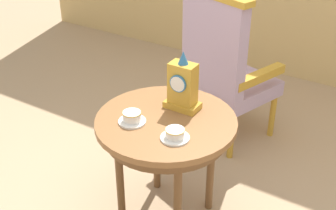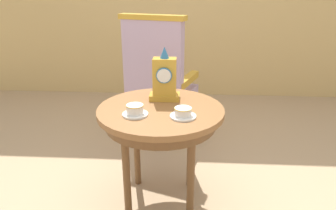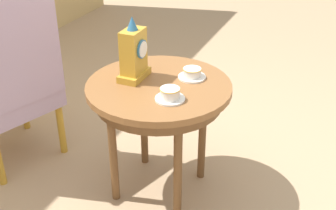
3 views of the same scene
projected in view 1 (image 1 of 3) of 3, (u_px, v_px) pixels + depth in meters
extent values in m
cylinder|color=brown|center=(166.00, 122.00, 2.40)|extent=(0.76, 0.76, 0.03)
cylinder|color=brown|center=(166.00, 130.00, 2.43)|extent=(0.66, 0.66, 0.07)
cylinder|color=brown|center=(211.00, 165.00, 2.62)|extent=(0.04, 0.04, 0.64)
cylinder|color=brown|center=(157.00, 146.00, 2.80)|extent=(0.04, 0.04, 0.64)
cylinder|color=brown|center=(120.00, 179.00, 2.52)|extent=(0.04, 0.04, 0.64)
cylinder|color=brown|center=(178.00, 203.00, 2.35)|extent=(0.04, 0.04, 0.64)
cylinder|color=white|center=(132.00, 121.00, 2.37)|extent=(0.15, 0.15, 0.01)
cylinder|color=white|center=(132.00, 116.00, 2.35)|extent=(0.10, 0.10, 0.05)
torus|color=gold|center=(132.00, 113.00, 2.34)|extent=(0.10, 0.10, 0.00)
cylinder|color=white|center=(175.00, 138.00, 2.23)|extent=(0.15, 0.15, 0.01)
cylinder|color=white|center=(175.00, 133.00, 2.22)|extent=(0.09, 0.09, 0.05)
torus|color=gold|center=(175.00, 130.00, 2.21)|extent=(0.10, 0.10, 0.00)
cube|color=gold|center=(182.00, 105.00, 2.49)|extent=(0.19, 0.11, 0.04)
cube|color=gold|center=(183.00, 83.00, 2.42)|extent=(0.14, 0.09, 0.23)
cylinder|color=teal|center=(178.00, 84.00, 2.37)|extent=(0.10, 0.01, 0.10)
cylinder|color=white|center=(177.00, 84.00, 2.37)|extent=(0.08, 0.00, 0.08)
cone|color=teal|center=(183.00, 58.00, 2.35)|extent=(0.06, 0.06, 0.07)
cube|color=#B299B7|center=(232.00, 86.00, 3.29)|extent=(0.66, 0.66, 0.11)
cube|color=#B299B7|center=(213.00, 45.00, 2.99)|extent=(0.52, 0.25, 0.64)
cube|color=gold|center=(259.00, 77.00, 3.06)|extent=(0.22, 0.47, 0.06)
cube|color=gold|center=(211.00, 55.00, 3.37)|extent=(0.22, 0.47, 0.06)
cylinder|color=gold|center=(272.00, 115.00, 3.38)|extent=(0.04, 0.04, 0.35)
cylinder|color=gold|center=(230.00, 93.00, 3.68)|extent=(0.04, 0.04, 0.35)
cylinder|color=gold|center=(231.00, 136.00, 3.14)|extent=(0.04, 0.04, 0.35)
cylinder|color=gold|center=(189.00, 111.00, 3.44)|extent=(0.04, 0.04, 0.35)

